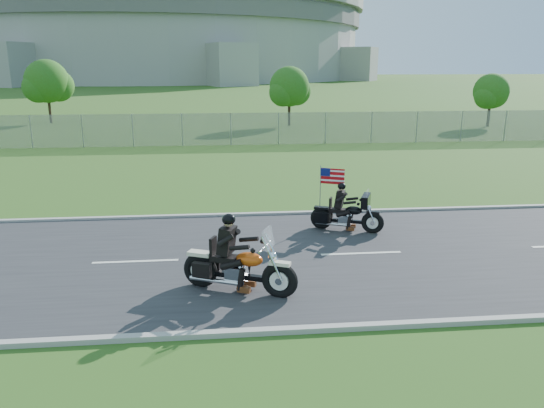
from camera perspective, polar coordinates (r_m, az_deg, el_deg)
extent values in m
plane|color=#37531A|center=(14.13, -6.38, -6.02)|extent=(420.00, 420.00, 0.00)
cube|color=#28282B|center=(14.13, -6.39, -5.95)|extent=(120.00, 8.00, 0.04)
cube|color=#9E9B93|center=(17.96, -6.30, -1.24)|extent=(120.00, 0.18, 0.12)
cube|color=#9E9B93|center=(10.43, -6.55, -13.76)|extent=(120.00, 0.18, 0.12)
cube|color=gray|center=(33.85, -14.76, 7.67)|extent=(60.00, 0.03, 2.00)
cylinder|color=#A3A099|center=(184.38, -12.57, 16.23)|extent=(130.00, 130.00, 20.00)
cylinder|color=#605E5B|center=(184.70, -12.70, 18.40)|extent=(132.00, 132.00, 4.00)
cylinder|color=#A3A099|center=(185.18, -12.81, 20.25)|extent=(134.00, 134.00, 6.00)
cylinder|color=#382316|center=(43.74, 1.86, 10.05)|extent=(0.22, 0.22, 2.52)
sphere|color=#2F5316|center=(43.62, 1.88, 12.52)|extent=(3.20, 3.20, 3.20)
sphere|color=#2F5316|center=(44.20, 2.63, 12.08)|extent=(2.40, 2.40, 2.40)
sphere|color=#2F5316|center=(43.17, 1.19, 11.91)|extent=(2.24, 2.24, 2.24)
cylinder|color=#382316|center=(49.43, -22.82, 9.64)|extent=(0.22, 0.22, 2.80)
sphere|color=#2F5316|center=(49.32, -23.08, 12.06)|extent=(3.60, 3.60, 3.60)
sphere|color=#2F5316|center=(49.65, -22.04, 11.71)|extent=(2.70, 2.70, 2.70)
sphere|color=#2F5316|center=(49.10, -23.88, 11.39)|extent=(2.52, 2.52, 2.52)
cylinder|color=#382316|center=(46.76, 22.30, 9.11)|extent=(0.22, 0.22, 2.24)
sphere|color=#2F5316|center=(46.64, 22.50, 11.15)|extent=(2.80, 2.80, 2.80)
sphere|color=#2F5316|center=(47.29, 22.84, 10.77)|extent=(2.10, 2.10, 2.10)
sphere|color=#2F5316|center=(46.13, 22.11, 10.66)|extent=(1.96, 1.96, 1.96)
torus|color=black|center=(11.75, 0.84, -8.19)|extent=(0.84, 0.52, 0.83)
torus|color=black|center=(12.40, -7.70, -7.04)|extent=(0.84, 0.52, 0.83)
ellipsoid|color=#D34D0F|center=(11.81, -2.46, -5.96)|extent=(0.72, 0.58, 0.32)
cube|color=black|center=(12.03, -5.09, -5.83)|extent=(0.70, 0.56, 0.14)
cube|color=black|center=(11.86, -4.89, -3.89)|extent=(0.43, 0.52, 0.62)
sphere|color=black|center=(11.69, -4.68, -1.67)|extent=(0.40, 0.40, 0.30)
cube|color=silver|center=(11.48, -0.38, -3.70)|extent=(0.25, 0.49, 0.45)
torus|color=black|center=(16.31, 10.76, -1.98)|extent=(0.70, 0.42, 0.69)
torus|color=black|center=(16.54, 5.32, -1.53)|extent=(0.70, 0.42, 0.69)
ellipsoid|color=black|center=(16.29, 8.77, -0.69)|extent=(0.60, 0.48, 0.26)
cube|color=black|center=(16.37, 7.10, -0.68)|extent=(0.58, 0.46, 0.11)
cube|color=black|center=(16.27, 7.30, 0.54)|extent=(0.35, 0.43, 0.51)
sphere|color=black|center=(16.17, 7.51, 1.90)|extent=(0.33, 0.33, 0.25)
cube|color=black|center=(16.16, 10.06, 0.33)|extent=(0.48, 0.77, 0.37)
cube|color=#B70C11|center=(16.35, 6.52, 2.98)|extent=(0.69, 0.31, 0.48)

